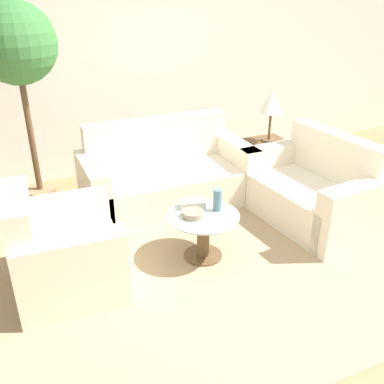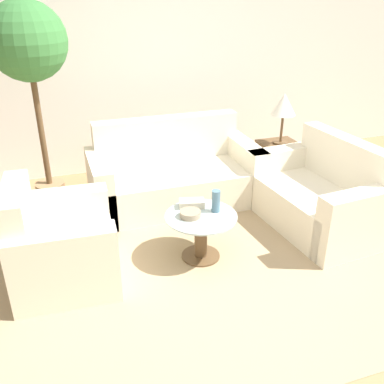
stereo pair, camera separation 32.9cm
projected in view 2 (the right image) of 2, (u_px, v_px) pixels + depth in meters
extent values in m
plane|color=#9E754C|center=(244.00, 298.00, 3.44)|extent=(14.00, 14.00, 0.00)
cube|color=white|center=(148.00, 69.00, 5.46)|extent=(10.00, 0.06, 2.60)
cube|color=tan|center=(201.00, 256.00, 3.96)|extent=(3.61, 3.23, 0.01)
cube|color=beige|center=(176.00, 186.00, 4.85)|extent=(1.68, 0.88, 0.42)
cube|color=beige|center=(167.00, 155.00, 5.04)|extent=(1.68, 0.18, 0.92)
cube|color=beige|center=(101.00, 187.00, 4.56)|extent=(0.20, 0.88, 0.64)
cube|color=beige|center=(244.00, 168.00, 5.04)|extent=(0.20, 0.88, 0.64)
cube|color=beige|center=(66.00, 256.00, 3.60)|extent=(0.85, 0.76, 0.42)
cube|color=beige|center=(22.00, 238.00, 3.42)|extent=(0.22, 0.73, 0.88)
cube|color=beige|center=(65.00, 270.00, 3.24)|extent=(0.82, 0.24, 0.64)
cube|color=beige|center=(64.00, 224.00, 3.86)|extent=(0.82, 0.24, 0.64)
cube|color=beige|center=(313.00, 207.00, 4.41)|extent=(0.94, 1.29, 0.42)
cube|color=beige|center=(342.00, 180.00, 4.42)|extent=(0.29, 1.23, 0.90)
cube|color=beige|center=(281.00, 175.00, 4.86)|extent=(0.85, 0.27, 0.64)
cube|color=beige|center=(358.00, 224.00, 3.86)|extent=(0.85, 0.27, 0.64)
cylinder|color=brown|center=(201.00, 256.00, 3.95)|extent=(0.35, 0.35, 0.02)
cylinder|color=brown|center=(201.00, 237.00, 3.87)|extent=(0.12, 0.12, 0.42)
cylinder|color=#B2C6C6|center=(201.00, 216.00, 3.77)|extent=(0.64, 0.64, 0.02)
cube|color=brown|center=(278.00, 165.00, 5.22)|extent=(0.45, 0.45, 0.56)
cylinder|color=brown|center=(280.00, 142.00, 5.10)|extent=(0.18, 0.18, 0.02)
cylinder|color=brown|center=(282.00, 128.00, 5.02)|extent=(0.03, 0.03, 0.32)
cone|color=white|center=(284.00, 104.00, 4.89)|extent=(0.28, 0.28, 0.25)
cylinder|color=#93704C|center=(52.00, 197.00, 4.70)|extent=(0.31, 0.31, 0.33)
cylinder|color=brown|center=(41.00, 127.00, 4.36)|extent=(0.06, 0.06, 1.25)
sphere|color=#387538|center=(27.00, 41.00, 4.00)|extent=(0.75, 0.75, 0.75)
cylinder|color=slate|center=(216.00, 201.00, 3.79)|extent=(0.08, 0.08, 0.20)
cylinder|color=gray|center=(190.00, 214.00, 3.74)|extent=(0.19, 0.19, 0.06)
cube|color=beige|center=(192.00, 204.00, 3.90)|extent=(0.25, 0.17, 0.07)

